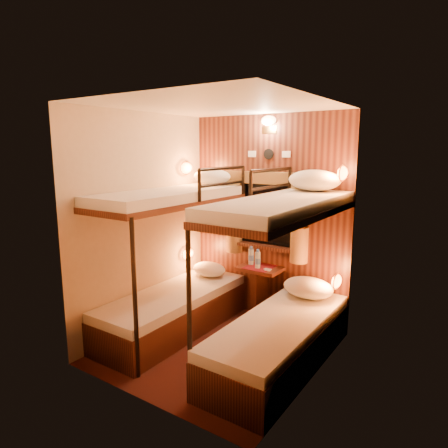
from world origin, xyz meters
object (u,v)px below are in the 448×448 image
Objects in this scene: table at (259,286)px; bottle_right at (258,260)px; bunk_left at (174,283)px; bunk_right at (280,308)px; bottle_left at (251,257)px.

bottle_right reaches higher than table.
bunk_right is at bearing 0.00° from bunk_left.
bottle_left is (0.51, 0.81, 0.19)m from bunk_left.
table is at bearing 50.33° from bunk_left.
bottle_left is 0.16m from bottle_right.
bottle_left is 1.00× the size of bottle_right.
bunk_left is 0.99m from bottle_right.
table is 2.89× the size of bottle_right.
bottle_right is (0.65, 0.73, 0.19)m from bunk_left.
table is at bearing 129.67° from bunk_right.
bunk_left is at bearing -129.67° from table.
bunk_right is 8.41× the size of bottle_left.
bunk_left reaches higher than bottle_right.
bunk_left is 0.98m from bottle_left.
bunk_right reaches higher than bottle_right.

